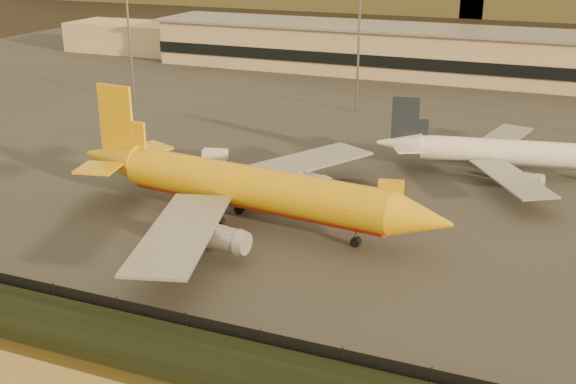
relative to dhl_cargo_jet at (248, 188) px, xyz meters
name	(u,v)px	position (x,y,z in m)	size (l,w,h in m)	color
ground	(229,276)	(4.56, -14.71, -5.16)	(900.00, 900.00, 0.00)	black
embankment	(146,346)	(4.56, -31.71, -4.46)	(320.00, 7.00, 1.40)	black
tarmac	(418,101)	(4.56, 80.29, -5.06)	(320.00, 220.00, 0.20)	#2D2D2D
perimeter_fence	(169,320)	(4.56, -27.71, -3.86)	(300.00, 0.05, 2.20)	black
terminal_building	(392,51)	(-9.96, 110.84, 1.08)	(202.00, 25.00, 12.60)	tan
apron_light_masts	(477,50)	(19.56, 60.29, 10.54)	(152.20, 12.20, 25.40)	slate
dhl_cargo_jet	(248,188)	(0.00, 0.00, 0.00)	(55.69, 54.25, 16.62)	#DAA10B
white_narrowbody_jet	(507,153)	(29.36, 34.23, -1.40)	(41.42, 39.90, 11.94)	white
gse_vehicle_yellow	(391,187)	(14.54, 19.14, -4.09)	(3.89, 1.75, 1.75)	#DAA10B
gse_vehicle_white	(215,155)	(-17.25, 22.93, -4.02)	(4.18, 1.88, 1.88)	white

